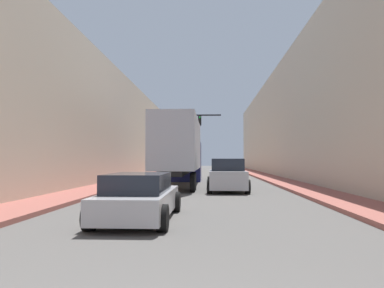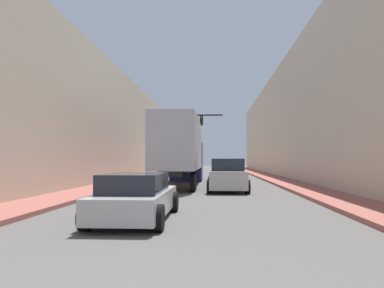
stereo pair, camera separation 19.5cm
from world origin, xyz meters
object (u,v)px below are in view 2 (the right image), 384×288
semi_truck (181,150)px  suv_car (227,176)px  traffic_signal_gantry (174,132)px  sedan_car (136,197)px

semi_truck → suv_car: bearing=-55.7°
semi_truck → traffic_signal_gantry: bearing=98.6°
traffic_signal_gantry → suv_car: bearing=-73.1°
semi_truck → sedan_car: 13.97m
suv_car → traffic_signal_gantry: 15.53m
semi_truck → traffic_signal_gantry: size_ratio=2.02×
traffic_signal_gantry → sedan_car: bearing=-86.3°
sedan_car → suv_car: 10.10m
semi_truck → traffic_signal_gantry: (-1.55, 10.31, 1.91)m
suv_car → semi_truck: bearing=124.3°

